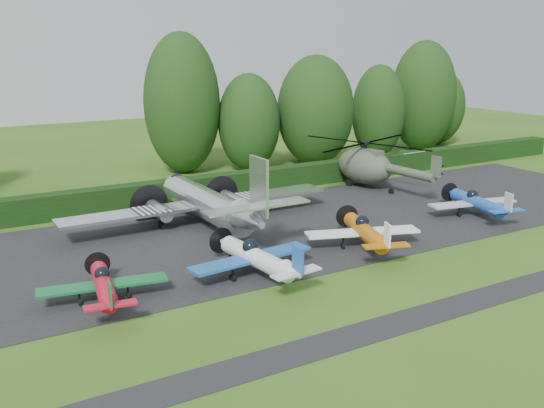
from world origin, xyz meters
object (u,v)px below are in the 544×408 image
transport_plane (208,203)px  light_plane_orange (365,232)px  light_plane_white (256,257)px  helicopter (365,163)px  light_plane_blue (477,202)px  sign_board (416,158)px  light_plane_red (104,285)px

transport_plane → light_plane_orange: size_ratio=2.62×
light_plane_white → light_plane_orange: light_plane_white is taller
light_plane_orange → helicopter: (11.21, 14.05, 1.09)m
light_plane_blue → light_plane_white: bearing=174.7°
light_plane_white → light_plane_blue: (20.89, 2.52, -0.08)m
light_plane_orange → light_plane_blue: (12.36, 1.73, -0.05)m
transport_plane → light_plane_white: transport_plane is taller
helicopter → sign_board: 9.73m
light_plane_white → light_plane_orange: size_ratio=1.02×
light_plane_white → helicopter: helicopter is taller
light_plane_white → light_plane_blue: size_ratio=1.07×
light_plane_white → sign_board: bearing=37.6°
light_plane_blue → sign_board: (8.05, 15.35, 0.21)m
light_plane_red → sign_board: (37.53, 17.11, 0.30)m
transport_plane → light_plane_blue: transport_plane is taller
light_plane_blue → sign_board: size_ratio=2.12×
light_plane_red → light_plane_orange: light_plane_orange is taller
light_plane_red → light_plane_blue: 29.54m
helicopter → light_plane_blue: bearing=-80.5°
transport_plane → sign_board: transport_plane is taller
light_plane_red → light_plane_orange: 17.12m
light_plane_white → helicopter: (19.74, 14.84, 1.06)m
light_plane_red → helicopter: size_ratio=0.45×
transport_plane → light_plane_white: (-1.62, -10.33, -0.63)m
light_plane_red → light_plane_orange: size_ratio=0.87×
transport_plane → light_plane_red: (-10.21, -9.58, -0.81)m
light_plane_blue → helicopter: size_ratio=0.49×
light_plane_blue → helicopter: helicopter is taller
light_plane_blue → helicopter: bearing=83.2°
light_plane_red → light_plane_white: light_plane_white is taller
transport_plane → light_plane_orange: (6.91, -9.54, -0.65)m
light_plane_red → light_plane_blue: size_ratio=0.92×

